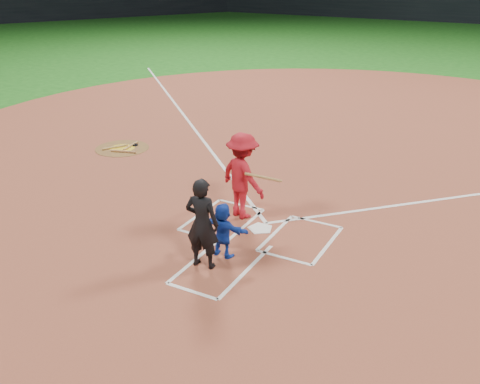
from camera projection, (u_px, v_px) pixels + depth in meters
The scene contains 13 objects.
ground at pixel (260, 229), 11.95m from camera, with size 120.00×120.00×0.00m, color #185A16.
home_plate_dirt at pixel (345, 151), 16.79m from camera, with size 28.00×28.00×0.01m, color brown.
home_plate at pixel (260, 228), 11.94m from camera, with size 0.60×0.60×0.02m, color white.
on_deck_circle at pixel (122, 148), 17.04m from camera, with size 1.70×1.70×0.01m, color brown.
on_deck_logo at pixel (122, 148), 17.04m from camera, with size 0.80×0.80×0.00m, color gold.
on_deck_bat_a at pixel (131, 146), 17.16m from camera, with size 0.06×0.06×0.84m, color #A9793E.
on_deck_bat_b at pixel (115, 147), 17.03m from camera, with size 0.06×0.06×0.84m, color olive.
on_deck_bat_c at pixel (123, 151), 16.65m from camera, with size 0.06×0.06×0.84m, color #A56B3C.
bat_weight_donut at pixel (135, 145), 17.27m from camera, with size 0.19×0.19×0.05m, color black.
catcher at pixel (223, 230), 10.64m from camera, with size 1.07×0.34×1.15m, color #1539AE.
umpire at pixel (202, 223), 10.15m from camera, with size 0.67×0.44×1.84m, color black.
chalk_markings at pixel (338, 158), 16.21m from camera, with size 28.35×17.32×0.01m.
batter_at_plate at pixel (243, 176), 12.15m from camera, with size 1.71×1.18×2.02m.
Camera 1 is at (4.65, -9.56, 5.53)m, focal length 40.00 mm.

